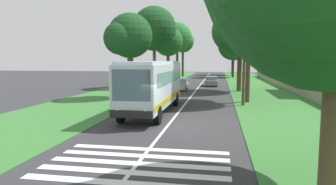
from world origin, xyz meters
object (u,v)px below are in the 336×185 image
roadside_tree_left_1 (129,37)px  utility_pole (244,58)px  roadside_tree_left_3 (182,42)px  roadside_tree_right_4 (232,45)px  trailing_car_0 (180,85)px  trailing_car_1 (211,81)px  roadside_tree_left_0 (154,30)px  coach_bus (153,83)px  roadside_tree_left_2 (177,38)px  roadside_tree_right_3 (233,46)px  roadside_tree_left_4 (168,42)px  roadside_tree_right_0 (239,30)px  roadside_tree_right_2 (248,8)px

roadside_tree_left_1 → utility_pole: (-3.18, -10.91, -2.08)m
roadside_tree_left_3 → roadside_tree_right_4: size_ratio=0.92×
trailing_car_0 → trailing_car_1: bearing=-29.3°
roadside_tree_left_0 → roadside_tree_right_4: size_ratio=0.96×
coach_bus → roadside_tree_left_2: bearing=5.6°
trailing_car_1 → roadside_tree_right_3: 23.75m
roadside_tree_left_4 → roadside_tree_right_0: size_ratio=0.84×
trailing_car_0 → roadside_tree_right_0: (-0.61, -7.09, 6.70)m
roadside_tree_right_4 → roadside_tree_right_0: bearing=178.8°
roadside_tree_left_4 → roadside_tree_right_2: bearing=-152.4°
roadside_tree_left_1 → roadside_tree_right_3: (38.39, -11.60, 0.85)m
roadside_tree_left_4 → roadside_tree_right_0: (-10.94, -10.52, 0.72)m
utility_pole → roadside_tree_right_4: bearing=-1.1°
roadside_tree_left_3 → roadside_tree_right_4: bearing=-51.2°
roadside_tree_right_3 → utility_pole: (-41.57, 0.69, -2.93)m
roadside_tree_right_3 → roadside_tree_right_2: bearing=179.5°
coach_bus → trailing_car_0: size_ratio=2.60×
roadside_tree_right_3 → roadside_tree_left_3: bearing=81.9°
roadside_tree_right_4 → roadside_tree_left_1: bearing=166.4°
roadside_tree_right_0 → roadside_tree_right_2: 9.58m
roadside_tree_left_1 → coach_bus: bearing=-151.2°
trailing_car_1 → utility_pole: bearing=-170.5°
roadside_tree_left_1 → utility_pole: size_ratio=1.11×
trailing_car_1 → roadside_tree_right_2: size_ratio=0.37×
roadside_tree_left_0 → roadside_tree_left_4: bearing=-4.4°
roadside_tree_left_1 → roadside_tree_left_4: 19.39m
roadside_tree_right_2 → utility_pole: (-2.09, 0.34, -4.37)m
trailing_car_1 → roadside_tree_right_2: 18.87m
roadside_tree_left_2 → roadside_tree_left_3: size_ratio=1.05×
coach_bus → roadside_tree_left_1: size_ratio=1.33×
roadside_tree_right_0 → roadside_tree_right_4: size_ratio=0.95×
roadside_tree_left_0 → roadside_tree_left_4: size_ratio=1.20×
roadside_tree_left_1 → roadside_tree_left_3: roadside_tree_left_3 is taller
roadside_tree_right_0 → roadside_tree_right_2: (-9.53, -0.20, 0.96)m
trailing_car_0 → roadside_tree_right_4: size_ratio=0.38×
roadside_tree_left_2 → roadside_tree_right_3: roadside_tree_left_2 is taller
roadside_tree_left_2 → roadside_tree_left_1: bearing=179.1°
coach_bus → roadside_tree_right_0: size_ratio=1.03×
roadside_tree_right_4 → utility_pole: size_ratio=1.52×
coach_bus → utility_pole: bearing=-56.3°
coach_bus → roadside_tree_left_3: size_ratio=1.06×
coach_bus → trailing_car_1: (23.44, -3.54, -1.48)m
roadside_tree_left_0 → roadside_tree_right_2: 17.10m
roadside_tree_right_3 → trailing_car_1: bearing=170.3°
roadside_tree_right_2 → roadside_tree_left_0: bearing=41.4°
roadside_tree_left_2 → roadside_tree_right_0: roadside_tree_left_2 is taller
trailing_car_0 → roadside_tree_left_1: roadside_tree_left_1 is taller
roadside_tree_left_2 → trailing_car_0: bearing=-170.7°
trailing_car_0 → roadside_tree_right_3: 30.95m
trailing_car_0 → roadside_tree_left_2: 22.63m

